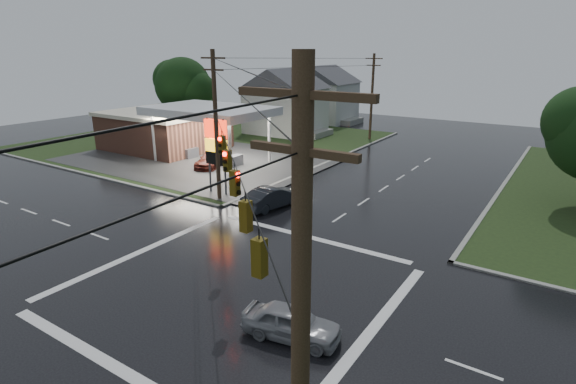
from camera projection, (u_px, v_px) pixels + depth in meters
The scene contains 14 objects.
ground at pixel (236, 285), 21.89m from camera, with size 120.00×120.00×0.00m, color black.
grass_nw at pixel (208, 141), 56.18m from camera, with size 36.00×36.00×0.08m, color black.
gas_station at pixel (170, 128), 50.23m from camera, with size 26.20×18.00×5.60m.
pylon_sign at pixel (216, 144), 34.52m from camera, with size 2.00×0.35×6.00m.
utility_pole_nw at pixel (216, 125), 32.68m from camera, with size 2.20×0.32×11.00m.
utility_pole_se at pixel (300, 375), 7.62m from camera, with size 2.20×0.32×11.00m.
utility_pole_n at pixel (372, 96), 55.46m from camera, with size 2.20×0.32×10.50m.
traffic_signals at pixel (231, 156), 19.90m from camera, with size 26.87×26.87×1.47m.
house_near at pixel (286, 100), 60.17m from camera, with size 11.05×8.48×8.60m.
house_far at pixel (323, 93), 70.25m from camera, with size 11.05×8.48×8.60m.
tree_nw_behind at pixel (184, 86), 61.59m from camera, with size 8.93×7.60×10.00m.
car_north at pixel (272, 197), 32.40m from camera, with size 1.65×4.73×1.56m, color black.
car_crossing at pixel (292, 323), 17.73m from camera, with size 1.61×3.99×1.36m, color gray.
car_pump at pixel (212, 159), 43.72m from camera, with size 2.06×5.08×1.47m, color #4C1811.
Camera 1 is at (12.79, -14.89, 11.00)m, focal length 28.00 mm.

